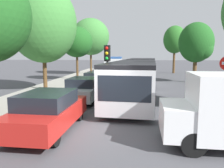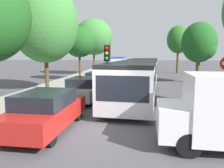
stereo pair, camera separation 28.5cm
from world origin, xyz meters
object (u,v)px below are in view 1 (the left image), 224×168
at_px(queued_car_silver, 84,89).
at_px(traffic_light, 107,61).
at_px(queued_car_blue, 105,74).
at_px(articulated_bus, 138,73).
at_px(city_bus_rear, 114,63).
at_px(queued_car_red, 48,111).
at_px(tree_left_distant, 91,37).
at_px(queued_car_tan, 96,80).
at_px(tree_right_mid, 197,44).
at_px(tree_right_far, 174,40).
at_px(tree_left_far, 77,42).
at_px(tree_left_mid, 43,23).

relative_size(queued_car_silver, traffic_light, 1.26).
distance_m(queued_car_blue, traffic_light, 11.63).
xyz_separation_m(articulated_bus, queued_car_blue, (-3.48, 6.69, -0.70)).
bearing_deg(city_bus_rear, queued_car_red, 177.47).
distance_m(traffic_light, tree_left_distant, 19.22).
distance_m(queued_car_red, queued_car_blue, 15.84).
xyz_separation_m(queued_car_red, queued_car_tan, (0.14, 10.11, -0.04)).
distance_m(traffic_light, tree_right_mid, 13.45).
bearing_deg(tree_right_far, articulated_bus, -108.21).
xyz_separation_m(queued_car_blue, tree_left_distant, (-2.90, 7.10, 4.59)).
distance_m(articulated_bus, queued_car_tan, 3.64).
xyz_separation_m(city_bus_rear, queued_car_tan, (0.13, -18.94, -0.69)).
distance_m(city_bus_rear, queued_car_blue, 13.23).
xyz_separation_m(city_bus_rear, tree_left_far, (-2.97, -13.20, 2.79)).
height_order(articulated_bus, tree_right_far, tree_right_far).
height_order(queued_car_silver, tree_left_distant, tree_left_distant).
bearing_deg(traffic_light, tree_left_distant, -159.64).
height_order(city_bus_rear, queued_car_tan, city_bus_rear).
relative_size(articulated_bus, queued_car_blue, 4.03).
xyz_separation_m(queued_car_silver, traffic_light, (1.59, -0.99, 1.75)).
relative_size(queued_car_blue, tree_right_far, 0.58).
xyz_separation_m(city_bus_rear, tree_right_far, (9.33, -2.38, 3.56)).
bearing_deg(traffic_light, queued_car_tan, -157.74).
height_order(articulated_bus, city_bus_rear, articulated_bus).
xyz_separation_m(queued_car_blue, traffic_light, (1.62, -11.38, 1.78)).
relative_size(tree_left_distant, tree_right_mid, 1.29).
bearing_deg(queued_car_silver, tree_right_far, -21.47).
bearing_deg(tree_left_distant, tree_left_mid, -93.91).
relative_size(queued_car_silver, tree_right_far, 0.60).
bearing_deg(tree_left_far, queued_car_tan, -61.62).
distance_m(queued_car_blue, tree_left_far, 4.64).
height_order(queued_car_tan, tree_left_far, tree_left_far).
xyz_separation_m(traffic_light, tree_right_mid, (7.85, 10.82, 1.46)).
xyz_separation_m(articulated_bus, queued_car_red, (-3.58, -9.15, -0.66)).
xyz_separation_m(articulated_bus, traffic_light, (-1.86, -4.69, 1.07)).
bearing_deg(queued_car_tan, queued_car_red, -178.77).
bearing_deg(tree_left_mid, tree_left_distant, 86.09).
relative_size(articulated_bus, queued_car_silver, 3.92).
relative_size(city_bus_rear, tree_left_far, 1.95).
bearing_deg(queued_car_blue, queued_car_silver, -177.84).
bearing_deg(traffic_light, tree_right_far, 167.66).
distance_m(city_bus_rear, queued_car_red, 29.05).
height_order(tree_left_far, tree_right_far, tree_right_far).
bearing_deg(tree_left_far, tree_left_mid, -96.53).
relative_size(queued_car_silver, queued_car_blue, 1.03).
distance_m(queued_car_silver, queued_car_tan, 4.65).
bearing_deg(tree_left_far, city_bus_rear, 77.32).
height_order(traffic_light, tree_left_mid, tree_left_mid).
bearing_deg(queued_car_red, tree_right_mid, -30.03).
bearing_deg(tree_left_mid, tree_right_far, 53.68).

